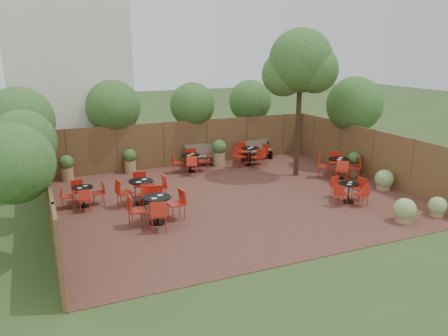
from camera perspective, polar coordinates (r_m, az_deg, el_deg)
name	(u,v)px	position (r m, az deg, el deg)	size (l,w,h in m)	color
ground	(234,199)	(15.63, 1.33, -3.91)	(80.00, 80.00, 0.00)	#354F23
courtyard_paving	(234,198)	(15.62, 1.33, -3.88)	(12.00, 10.00, 0.02)	#3C1F18
fence_back	(187,143)	(19.85, -4.74, 3.18)	(12.00, 0.08, 2.00)	brown
fence_left	(48,193)	(14.01, -21.55, -2.99)	(0.08, 10.00, 2.00)	brown
fence_right	(372,155)	(18.59, 18.38, 1.62)	(0.08, 10.00, 2.00)	brown
neighbour_building	(68,73)	(21.49, -19.30, 11.39)	(5.00, 4.00, 8.00)	silver
overhang_foliage	(174,113)	(17.45, -6.44, 6.98)	(15.57, 10.26, 2.40)	#2B5A1D
courtyard_tree	(301,66)	(17.90, 9.74, 12.75)	(2.66, 2.56, 5.83)	black
park_bench_left	(203,155)	(19.81, -2.74, 1.73)	(1.58, 0.65, 0.95)	brown
park_bench_right	(256,150)	(20.88, 4.15, 2.35)	(1.51, 0.64, 0.90)	brown
bistro_tables	(221,178)	(16.38, -0.43, -1.28)	(11.29, 7.24, 0.95)	black
planters	(194,159)	(18.67, -3.81, 1.14)	(11.33, 4.63, 1.16)	#96764B
low_shrubs	(402,196)	(15.86, 21.82, -3.38)	(2.40, 3.40, 0.74)	#96764B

